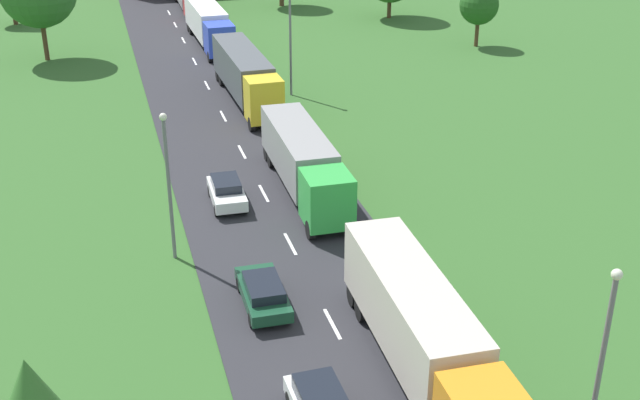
% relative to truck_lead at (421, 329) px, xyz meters
% --- Properties ---
extents(road, '(10.00, 140.00, 0.06)m').
position_rel_truck_lead_xyz_m(road, '(-2.24, 9.12, -2.17)').
color(road, '#2B2B30').
rests_on(road, ground).
extents(lane_marking_centre, '(0.16, 124.61, 0.01)m').
position_rel_truck_lead_xyz_m(lane_marking_centre, '(-2.24, 7.76, -2.13)').
color(lane_marking_centre, white).
rests_on(lane_marking_centre, road).
extents(truck_lead, '(2.83, 13.04, 3.72)m').
position_rel_truck_lead_xyz_m(truck_lead, '(0.00, 0.00, 0.00)').
color(truck_lead, orange).
rests_on(truck_lead, road).
extents(truck_second, '(2.64, 12.47, 3.41)m').
position_rel_truck_lead_xyz_m(truck_second, '(0.05, 17.85, -0.16)').
color(truck_second, green).
rests_on(truck_second, road).
extents(truck_third, '(2.79, 13.97, 3.71)m').
position_rel_truck_lead_xyz_m(truck_third, '(0.07, 35.25, 0.01)').
color(truck_third, yellow).
rests_on(truck_third, road).
extents(truck_fourth, '(2.78, 13.64, 3.57)m').
position_rel_truck_lead_xyz_m(truck_fourth, '(-0.01, 53.17, -0.09)').
color(truck_fourth, blue).
rests_on(truck_fourth, road).
extents(car_third, '(1.87, 4.42, 1.33)m').
position_rel_truck_lead_xyz_m(car_third, '(-4.78, 6.52, -1.42)').
color(car_third, '#19472D').
rests_on(car_third, road).
extents(car_fourth, '(1.87, 4.01, 1.44)m').
position_rel_truck_lead_xyz_m(car_fourth, '(-4.51, 17.51, -1.38)').
color(car_fourth, white).
rests_on(car_fourth, road).
extents(lamppost_lead, '(0.36, 0.36, 7.58)m').
position_rel_truck_lead_xyz_m(lamppost_lead, '(3.58, -5.97, 2.06)').
color(lamppost_lead, slate).
rests_on(lamppost_lead, ground).
extents(lamppost_second, '(0.36, 0.36, 7.54)m').
position_rel_truck_lead_xyz_m(lamppost_second, '(-8.06, 12.17, 2.05)').
color(lamppost_second, slate).
rests_on(lamppost_second, ground).
extents(lamppost_third, '(0.36, 0.36, 8.05)m').
position_rel_truck_lead_xyz_m(lamppost_third, '(3.80, 36.03, 2.31)').
color(lamppost_third, slate).
rests_on(lamppost_third, ground).
extents(tree_oak, '(3.66, 3.66, 5.74)m').
position_rel_truck_lead_xyz_m(tree_oak, '(24.37, 45.89, 1.69)').
color(tree_oak, '#513823').
rests_on(tree_oak, ground).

